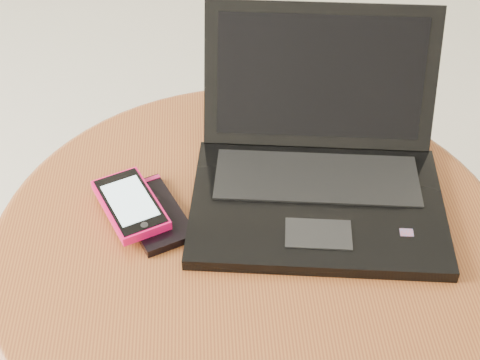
{
  "coord_description": "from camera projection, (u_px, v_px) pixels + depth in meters",
  "views": [
    {
      "loc": [
        0.02,
        -0.65,
        1.18
      ],
      "look_at": [
        0.06,
        -0.0,
        0.6
      ],
      "focal_mm": 52.48,
      "sensor_mm": 36.0,
      "label": 1
    }
  ],
  "objects": [
    {
      "name": "table",
      "position": [
        252.0,
        292.0,
        0.96
      ],
      "size": [
        0.67,
        0.67,
        0.54
      ],
      "color": "#5A2E17",
      "rests_on": "ground"
    },
    {
      "name": "laptop",
      "position": [
        318.0,
        167.0,
        0.93
      ],
      "size": [
        0.36,
        0.34,
        0.2
      ],
      "color": "black",
      "rests_on": "table"
    },
    {
      "name": "phone_black",
      "position": [
        153.0,
        214.0,
        0.91
      ],
      "size": [
        0.11,
        0.14,
        0.01
      ],
      "color": "black",
      "rests_on": "table"
    },
    {
      "name": "phone_pink",
      "position": [
        130.0,
        204.0,
        0.9
      ],
      "size": [
        0.11,
        0.14,
        0.01
      ],
      "color": "#F30B5A",
      "rests_on": "phone_black"
    }
  ]
}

